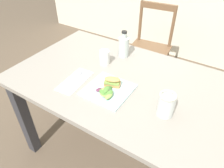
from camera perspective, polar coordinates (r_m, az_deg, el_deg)
name	(u,v)px	position (r m, az deg, el deg)	size (l,w,h in m)	color
ground_plane	(101,152)	(1.81, -3.06, -18.10)	(8.87, 8.87, 0.00)	brown
dining_table	(119,94)	(1.35, 2.02, -2.74)	(1.32, 0.83, 0.74)	gray
chair_wooden_far	(149,48)	(2.24, 10.17, 9.57)	(0.44, 0.44, 0.87)	brown
plate_lunch	(108,90)	(1.18, -1.04, -1.59)	(0.25, 0.25, 0.01)	silver
sandwich_half_front	(112,82)	(1.18, 0.02, 0.63)	(0.10, 0.08, 0.06)	tan
salad_mixed_greens	(107,91)	(1.13, -1.50, -2.05)	(0.12, 0.13, 0.04)	#602D47
napkin_folded	(75,81)	(1.27, -10.03, 0.86)	(0.11, 0.25, 0.00)	white
fork_on_napkin	(77,79)	(1.28, -9.64, 1.42)	(0.05, 0.19, 0.00)	silver
bottle_cold_brew	(124,48)	(1.47, 3.21, 9.88)	(0.07, 0.07, 0.19)	#472819
mason_jar_iced_tea	(166,105)	(1.05, 14.51, -5.66)	(0.09, 0.09, 0.12)	gold
cup_extra_side	(105,57)	(1.38, -2.03, 7.25)	(0.06, 0.06, 0.10)	white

